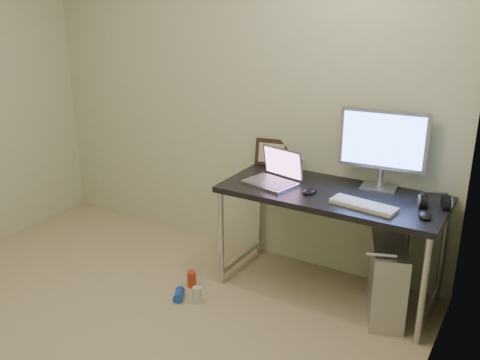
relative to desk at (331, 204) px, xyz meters
name	(u,v)px	position (x,y,z in m)	size (l,w,h in m)	color
floor	(77,359)	(-0.96, -1.43, -0.66)	(3.50, 3.50, 0.00)	tan
wall_back	(233,95)	(-0.96, 0.32, 0.59)	(3.50, 0.02, 2.50)	beige
wall_right	(404,225)	(0.79, -1.43, 0.59)	(0.02, 3.50, 2.50)	beige
desk	(331,204)	(0.00, 0.00, 0.00)	(1.47, 0.64, 0.75)	black
tower_computer	(387,280)	(0.43, -0.07, -0.41)	(0.36, 0.53, 0.54)	#B9B9BE
cable_a	(396,237)	(0.38, 0.27, -0.26)	(0.01, 0.01, 0.70)	black
cable_b	(408,244)	(0.47, 0.25, -0.28)	(0.01, 0.01, 0.72)	black
can_red	(192,279)	(-0.85, -0.43, -0.61)	(0.06, 0.06, 0.12)	#C23C1D
can_white	(197,295)	(-0.70, -0.59, -0.61)	(0.06, 0.06, 0.12)	silver
can_blue	(179,295)	(-0.83, -0.62, -0.63)	(0.07, 0.07, 0.12)	blue
laptop	(275,175)	(-0.41, -0.03, 0.14)	(0.39, 0.34, 0.23)	#B5B4BC
monitor	(383,143)	(0.25, 0.22, 0.40)	(0.57, 0.19, 0.54)	#B5B4BC
keyboard	(363,205)	(0.26, -0.15, 0.10)	(0.41, 0.13, 0.02)	silver
mouse_right	(425,214)	(0.63, -0.12, 0.11)	(0.08, 0.12, 0.04)	black
mouse_left	(310,190)	(-0.12, -0.10, 0.11)	(0.07, 0.12, 0.04)	black
headphones	(434,202)	(0.64, 0.06, 0.12)	(0.21, 0.12, 0.12)	black
picture_frame	(272,153)	(-0.60, 0.30, 0.19)	(0.26, 0.03, 0.21)	black
webcam	(300,161)	(-0.35, 0.26, 0.17)	(0.04, 0.03, 0.12)	silver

